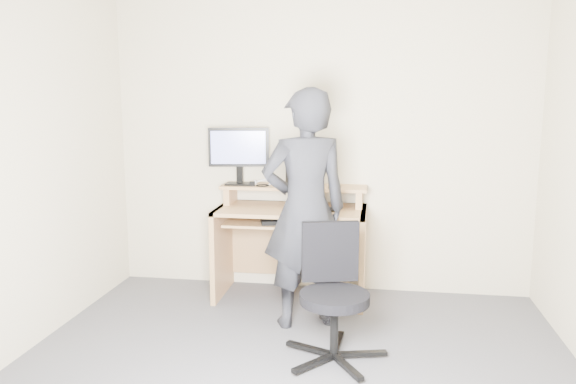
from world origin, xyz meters
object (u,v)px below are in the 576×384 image
(desk, at_px, (292,230))
(monitor, at_px, (239,151))
(person, at_px, (305,209))
(office_chair, at_px, (333,288))

(desk, distance_m, monitor, 0.79)
(monitor, bearing_deg, person, -55.80)
(monitor, relative_size, office_chair, 0.60)
(desk, relative_size, office_chair, 1.45)
(person, bearing_deg, desk, -95.39)
(monitor, distance_m, person, 0.97)
(desk, xyz_separation_m, monitor, (-0.46, 0.04, 0.65))
(person, bearing_deg, monitor, -67.53)
(desk, xyz_separation_m, office_chair, (0.42, -1.09, -0.10))
(desk, height_order, monitor, monitor)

